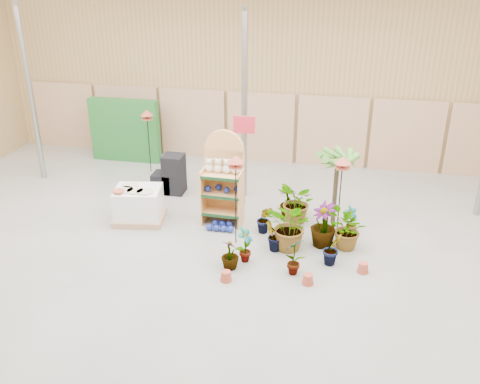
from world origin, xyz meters
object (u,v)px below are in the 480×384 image
(display_shelf, at_px, (224,181))
(bird_table_front, at_px, (236,162))
(pallet_stack, at_px, (139,205))
(potted_plant_2, at_px, (291,226))

(display_shelf, relative_size, bird_table_front, 1.08)
(pallet_stack, relative_size, potted_plant_2, 1.15)
(bird_table_front, bearing_deg, pallet_stack, 166.79)
(display_shelf, relative_size, potted_plant_2, 1.97)
(pallet_stack, relative_size, bird_table_front, 0.63)
(display_shelf, xyz_separation_m, potted_plant_2, (1.63, -1.00, -0.43))
(bird_table_front, bearing_deg, display_shelf, 116.36)
(potted_plant_2, bearing_deg, bird_table_front, 177.77)
(bird_table_front, distance_m, potted_plant_2, 1.73)
(bird_table_front, xyz_separation_m, potted_plant_2, (1.16, -0.05, -1.28))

